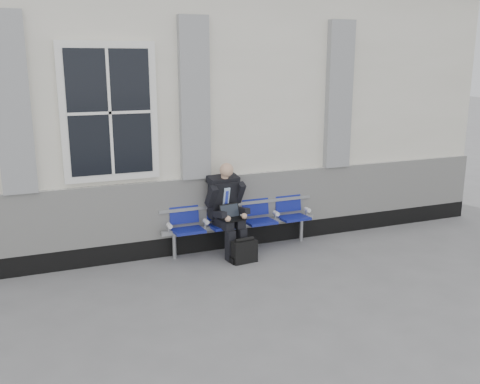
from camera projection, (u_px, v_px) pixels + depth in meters
name	position (u px, v px, depth m)	size (l,w,h in m)	color
ground	(110.00, 306.00, 6.62)	(70.00, 70.00, 0.00)	slate
station_building	(69.00, 105.00, 9.20)	(14.40, 4.40, 4.49)	white
bench	(240.00, 216.00, 8.51)	(2.60, 0.47, 0.91)	#9EA0A3
businessman	(227.00, 206.00, 8.23)	(0.62, 0.83, 1.46)	black
briefcase	(245.00, 251.00, 8.02)	(0.39, 0.20, 0.39)	black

